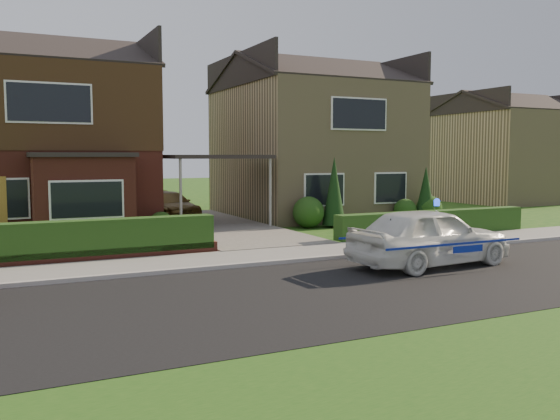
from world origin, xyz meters
TOP-DOWN VIEW (x-y plane):
  - ground at (0.00, 0.00)m, footprint 120.00×120.00m
  - road at (0.00, 0.00)m, footprint 60.00×6.00m
  - kerb at (0.00, 3.05)m, footprint 60.00×0.16m
  - sidewalk at (0.00, 4.10)m, footprint 60.00×2.00m
  - driveway at (0.00, 11.00)m, footprint 3.80×12.00m
  - house_left at (-5.78, 13.90)m, footprint 7.50×9.53m
  - house_right at (5.80, 13.99)m, footprint 7.50×8.06m
  - carport_link at (0.00, 10.95)m, footprint 3.80×3.00m
  - dwarf_wall at (-5.80, 5.30)m, footprint 7.70×0.25m
  - hedge_left at (-5.80, 5.45)m, footprint 7.50×0.55m
  - hedge_right at (5.80, 5.35)m, footprint 7.50×0.55m
  - shrub_left_mid at (-4.00, 9.30)m, footprint 1.32×1.32m
  - shrub_left_near at (-2.40, 9.60)m, footprint 0.84×0.84m
  - shrub_right_near at (3.20, 9.40)m, footprint 1.20×1.20m
  - shrub_right_mid at (7.80, 9.50)m, footprint 0.96×0.96m
  - shrub_right_far at (8.80, 9.20)m, footprint 1.08×1.08m
  - conifer_a at (4.20, 9.20)m, footprint 0.90×0.90m
  - conifer_b at (8.60, 9.20)m, footprint 0.90×0.90m
  - neighbour_right at (20.00, 16.00)m, footprint 6.50×7.00m
  - police_car at (2.17, 1.20)m, footprint 3.98×4.45m
  - driveway_car at (-1.00, 13.77)m, footprint 2.08×4.03m
  - potted_plant_b at (-3.12, 9.00)m, footprint 0.50×0.50m
  - potted_plant_c at (-3.26, 8.29)m, footprint 0.55×0.55m

SIDE VIEW (x-z plane):
  - ground at x=0.00m, z-range 0.00..0.00m
  - road at x=0.00m, z-range -0.01..0.01m
  - hedge_left at x=-5.80m, z-range -0.45..0.45m
  - hedge_right at x=5.80m, z-range -0.40..0.40m
  - sidewalk at x=0.00m, z-range 0.00..0.10m
  - kerb at x=0.00m, z-range 0.00..0.12m
  - driveway at x=0.00m, z-range 0.00..0.12m
  - dwarf_wall at x=-5.80m, z-range 0.00..0.36m
  - potted_plant_c at x=-3.26m, z-range 0.00..0.70m
  - potted_plant_b at x=-3.12m, z-range 0.00..0.71m
  - shrub_left_near at x=-2.40m, z-range 0.00..0.84m
  - shrub_right_mid at x=7.80m, z-range 0.00..0.96m
  - shrub_right_far at x=8.80m, z-range 0.00..1.08m
  - shrub_right_near at x=3.20m, z-range 0.00..1.20m
  - shrub_left_mid at x=-4.00m, z-range 0.00..1.32m
  - driveway_car at x=-1.00m, z-range 0.12..1.24m
  - police_car at x=2.17m, z-range -0.08..1.56m
  - conifer_b at x=8.60m, z-range 0.00..2.20m
  - conifer_a at x=4.20m, z-range 0.00..2.60m
  - neighbour_right at x=20.00m, z-range 0.00..5.20m
  - carport_link at x=0.00m, z-range 1.27..4.04m
  - house_right at x=5.80m, z-range 0.04..7.29m
  - house_left at x=-5.78m, z-range 0.19..7.44m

